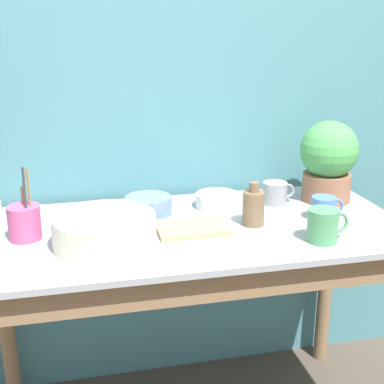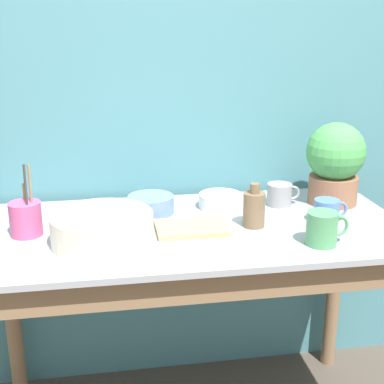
# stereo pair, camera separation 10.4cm
# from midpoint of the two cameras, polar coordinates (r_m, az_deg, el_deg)

# --- Properties ---
(wall_back) EXTENTS (6.00, 0.05, 2.40)m
(wall_back) POSITION_cam_midpoint_polar(r_m,az_deg,el_deg) (2.07, -0.34, 10.48)
(wall_back) COLOR teal
(wall_back) RESTS_ON ground_plane
(counter_table) EXTENTS (1.43, 0.68, 0.81)m
(counter_table) POSITION_cam_midpoint_polar(r_m,az_deg,el_deg) (1.82, 1.79, -8.41)
(counter_table) COLOR #846647
(counter_table) RESTS_ON ground_plane
(potted_plant) EXTENTS (0.22, 0.22, 0.30)m
(potted_plant) POSITION_cam_midpoint_polar(r_m,az_deg,el_deg) (2.05, 16.43, 3.12)
(potted_plant) COLOR #8C5B42
(potted_plant) RESTS_ON counter_table
(bowl_wash_large) EXTENTS (0.31, 0.31, 0.10)m
(bowl_wash_large) POSITION_cam_midpoint_polar(r_m,az_deg,el_deg) (1.65, -7.76, -3.92)
(bowl_wash_large) COLOR beige
(bowl_wash_large) RESTS_ON counter_table
(bottle_short) EXTENTS (0.07, 0.07, 0.15)m
(bottle_short) POSITION_cam_midpoint_polar(r_m,az_deg,el_deg) (1.78, 8.30, -1.77)
(bottle_short) COLOR brown
(bottle_short) RESTS_ON counter_table
(mug_green) EXTENTS (0.13, 0.09, 0.10)m
(mug_green) POSITION_cam_midpoint_polar(r_m,az_deg,el_deg) (1.69, 15.48, -3.78)
(mug_green) COLOR #4C935B
(mug_green) RESTS_ON counter_table
(mug_grey) EXTENTS (0.12, 0.09, 0.08)m
(mug_grey) POSITION_cam_midpoint_polar(r_m,az_deg,el_deg) (2.01, 10.83, -0.27)
(mug_grey) COLOR gray
(mug_grey) RESTS_ON counter_table
(mug_blue) EXTENTS (0.12, 0.09, 0.08)m
(mug_blue) POSITION_cam_midpoint_polar(r_m,az_deg,el_deg) (1.88, 15.76, -1.98)
(mug_blue) COLOR #4C70B7
(mug_blue) RESTS_ON counter_table
(bowl_small_blue) EXTENTS (0.16, 0.16, 0.06)m
(bowl_small_blue) POSITION_cam_midpoint_polar(r_m,az_deg,el_deg) (1.90, -2.84, -1.34)
(bowl_small_blue) COLOR #6684B2
(bowl_small_blue) RESTS_ON counter_table
(bowl_small_enamel_white) EXTENTS (0.16, 0.16, 0.05)m
(bowl_small_enamel_white) POSITION_cam_midpoint_polar(r_m,az_deg,el_deg) (1.96, 4.58, -0.97)
(bowl_small_enamel_white) COLOR silver
(bowl_small_enamel_white) RESTS_ON counter_table
(utensil_cup) EXTENTS (0.10, 0.10, 0.23)m
(utensil_cup) POSITION_cam_midpoint_polar(r_m,az_deg,el_deg) (1.76, -15.71, -2.73)
(utensil_cup) COLOR #CC4C7F
(utensil_cup) RESTS_ON counter_table
(tray_board) EXTENTS (0.23, 0.16, 0.02)m
(tray_board) POSITION_cam_midpoint_polar(r_m,az_deg,el_deg) (1.75, 1.62, -3.87)
(tray_board) COLOR tan
(tray_board) RESTS_ON counter_table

